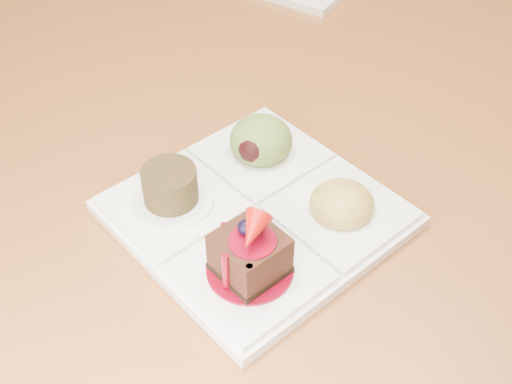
% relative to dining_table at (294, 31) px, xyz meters
% --- Properties ---
extents(ground, '(6.00, 6.00, 0.00)m').
position_rel_dining_table_xyz_m(ground, '(0.00, 0.00, -0.68)').
color(ground, brown).
extents(dining_table, '(1.00, 1.80, 0.75)m').
position_rel_dining_table_xyz_m(dining_table, '(0.00, 0.00, 0.00)').
color(dining_table, '#9C5528').
rests_on(dining_table, ground).
extents(sampler_plate, '(0.31, 0.31, 0.09)m').
position_rel_dining_table_xyz_m(sampler_plate, '(0.15, -0.46, 0.09)').
color(sampler_plate, white).
rests_on(sampler_plate, dining_table).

